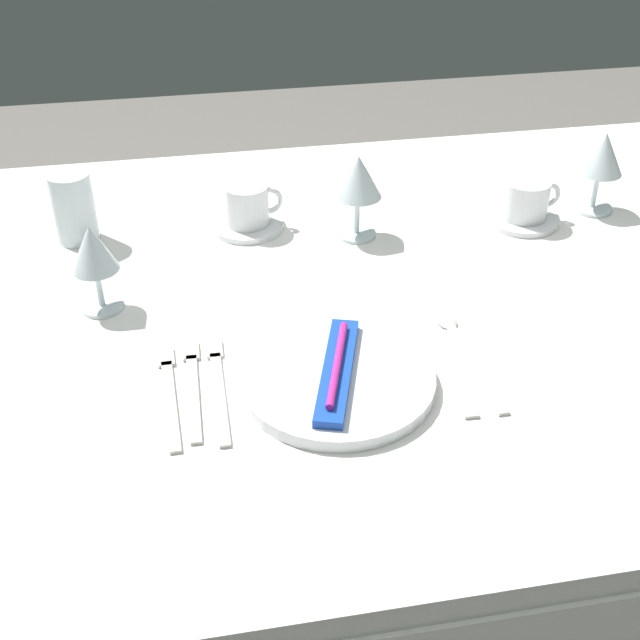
% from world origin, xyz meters
% --- Properties ---
extents(ground_plane, '(6.00, 6.00, 0.00)m').
position_xyz_m(ground_plane, '(0.00, 0.00, 0.00)').
color(ground_plane, slate).
extents(dining_table, '(1.80, 1.11, 0.74)m').
position_xyz_m(dining_table, '(0.00, 0.00, 0.66)').
color(dining_table, white).
rests_on(dining_table, ground).
extents(dinner_plate, '(0.25, 0.25, 0.02)m').
position_xyz_m(dinner_plate, '(-0.04, -0.21, 0.75)').
color(dinner_plate, white).
rests_on(dinner_plate, dining_table).
extents(toothbrush_package, '(0.10, 0.21, 0.02)m').
position_xyz_m(toothbrush_package, '(-0.04, -0.21, 0.77)').
color(toothbrush_package, blue).
rests_on(toothbrush_package, dinner_plate).
extents(fork_outer, '(0.02, 0.21, 0.00)m').
position_xyz_m(fork_outer, '(-0.19, -0.19, 0.74)').
color(fork_outer, beige).
rests_on(fork_outer, dining_table).
extents(fork_inner, '(0.02, 0.20, 0.00)m').
position_xyz_m(fork_inner, '(-0.22, -0.18, 0.74)').
color(fork_inner, beige).
rests_on(fork_inner, dining_table).
extents(fork_salad, '(0.02, 0.21, 0.00)m').
position_xyz_m(fork_salad, '(-0.25, -0.19, 0.74)').
color(fork_salad, beige).
rests_on(fork_salad, dining_table).
extents(dinner_knife, '(0.02, 0.23, 0.00)m').
position_xyz_m(dinner_knife, '(0.11, -0.19, 0.74)').
color(dinner_knife, beige).
rests_on(dinner_knife, dining_table).
extents(spoon_soup, '(0.03, 0.23, 0.01)m').
position_xyz_m(spoon_soup, '(0.14, -0.17, 0.74)').
color(spoon_soup, beige).
rests_on(spoon_soup, dining_table).
extents(saucer_left, '(0.12, 0.12, 0.01)m').
position_xyz_m(saucer_left, '(-0.10, 0.23, 0.74)').
color(saucer_left, white).
rests_on(saucer_left, dining_table).
extents(coffee_cup_left, '(0.10, 0.08, 0.07)m').
position_xyz_m(coffee_cup_left, '(-0.10, 0.23, 0.78)').
color(coffee_cup_left, white).
rests_on(coffee_cup_left, saucer_left).
extents(saucer_right, '(0.13, 0.13, 0.01)m').
position_xyz_m(saucer_right, '(0.36, 0.17, 0.74)').
color(saucer_right, white).
rests_on(saucer_right, dining_table).
extents(coffee_cup_right, '(0.10, 0.08, 0.07)m').
position_xyz_m(coffee_cup_right, '(0.36, 0.17, 0.78)').
color(coffee_cup_right, white).
rests_on(coffee_cup_right, saucer_right).
extents(wine_glass_centre, '(0.08, 0.08, 0.14)m').
position_xyz_m(wine_glass_centre, '(0.50, 0.19, 0.84)').
color(wine_glass_centre, silver).
rests_on(wine_glass_centre, dining_table).
extents(wine_glass_left, '(0.07, 0.07, 0.13)m').
position_xyz_m(wine_glass_left, '(-0.34, 0.02, 0.83)').
color(wine_glass_left, silver).
rests_on(wine_glass_left, dining_table).
extents(wine_glass_right, '(0.08, 0.08, 0.14)m').
position_xyz_m(wine_glass_right, '(0.07, 0.17, 0.84)').
color(wine_glass_right, silver).
rests_on(wine_glass_right, dining_table).
extents(drink_tumbler, '(0.07, 0.07, 0.12)m').
position_xyz_m(drink_tumbler, '(-0.38, 0.24, 0.80)').
color(drink_tumbler, silver).
rests_on(drink_tumbler, dining_table).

